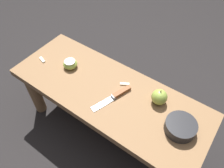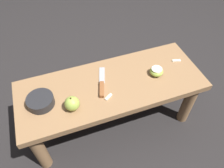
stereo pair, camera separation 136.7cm
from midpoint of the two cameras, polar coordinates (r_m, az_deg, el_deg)
ground_plane at (r=1.38m, az=14.67°, el=-30.71°), size 8.00×8.00×0.00m
wooden_bench at (r=1.07m, az=18.42°, el=-27.32°), size 1.09×0.42×0.41m
knife at (r=0.97m, az=16.58°, el=-27.55°), size 0.10×0.23×0.02m
apple_whole at (r=0.89m, az=7.89°, el=-37.36°), size 0.08×0.08×0.09m
apple_cut at (r=1.11m, az=32.94°, el=-19.23°), size 0.08×0.08×0.05m
apple_slice_near_knife at (r=1.24m, az=36.47°, el=-13.63°), size 0.05×0.03×0.01m
apple_slice_center at (r=0.97m, az=20.14°, el=-31.75°), size 0.05×0.04×0.01m
bowl at (r=0.91m, az=-5.81°, el=-35.87°), size 0.14×0.14×0.05m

